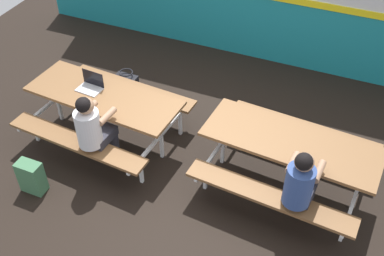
{
  "coord_description": "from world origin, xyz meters",
  "views": [
    {
      "loc": [
        1.71,
        -4.01,
        4.4
      ],
      "look_at": [
        0.0,
        0.01,
        0.55
      ],
      "focal_mm": 43.79,
      "sensor_mm": 36.0,
      "label": 1
    }
  ],
  "objects_px": {
    "picnic_table_left": "(105,104)",
    "student_further": "(300,183)",
    "backpack_dark": "(32,177)",
    "laptop_silver": "(91,85)",
    "tote_bag_bright": "(127,85)",
    "picnic_table_right": "(290,151)",
    "student_nearer": "(93,127)"
  },
  "relations": [
    {
      "from": "picnic_table_left",
      "to": "student_further",
      "type": "xyz_separation_m",
      "value": [
        2.69,
        -0.48,
        0.13
      ]
    },
    {
      "from": "student_further",
      "to": "backpack_dark",
      "type": "bearing_deg",
      "value": -167.0
    },
    {
      "from": "student_further",
      "to": "picnic_table_left",
      "type": "bearing_deg",
      "value": 169.8
    },
    {
      "from": "laptop_silver",
      "to": "backpack_dark",
      "type": "relative_size",
      "value": 0.76
    },
    {
      "from": "student_further",
      "to": "tote_bag_bright",
      "type": "xyz_separation_m",
      "value": [
        -2.92,
        1.43,
        -0.51
      ]
    },
    {
      "from": "student_further",
      "to": "tote_bag_bright",
      "type": "height_order",
      "value": "student_further"
    },
    {
      "from": "picnic_table_right",
      "to": "laptop_silver",
      "type": "distance_m",
      "value": 2.67
    },
    {
      "from": "picnic_table_right",
      "to": "laptop_silver",
      "type": "xyz_separation_m",
      "value": [
        -2.67,
        -0.04,
        0.21
      ]
    },
    {
      "from": "backpack_dark",
      "to": "picnic_table_right",
      "type": "bearing_deg",
      "value": 24.51
    },
    {
      "from": "laptop_silver",
      "to": "tote_bag_bright",
      "type": "bearing_deg",
      "value": 90.87
    },
    {
      "from": "laptop_silver",
      "to": "picnic_table_right",
      "type": "bearing_deg",
      "value": 0.82
    },
    {
      "from": "picnic_table_right",
      "to": "student_nearer",
      "type": "relative_size",
      "value": 1.74
    },
    {
      "from": "picnic_table_left",
      "to": "picnic_table_right",
      "type": "relative_size",
      "value": 1.0
    },
    {
      "from": "laptop_silver",
      "to": "picnic_table_left",
      "type": "bearing_deg",
      "value": -13.92
    },
    {
      "from": "backpack_dark",
      "to": "laptop_silver",
      "type": "bearing_deg",
      "value": 83.45
    },
    {
      "from": "picnic_table_right",
      "to": "student_nearer",
      "type": "distance_m",
      "value": 2.35
    },
    {
      "from": "picnic_table_left",
      "to": "laptop_silver",
      "type": "relative_size",
      "value": 6.25
    },
    {
      "from": "picnic_table_right",
      "to": "student_nearer",
      "type": "xyz_separation_m",
      "value": [
        -2.25,
        -0.66,
        0.13
      ]
    },
    {
      "from": "student_nearer",
      "to": "laptop_silver",
      "type": "relative_size",
      "value": 3.6
    },
    {
      "from": "picnic_table_left",
      "to": "tote_bag_bright",
      "type": "relative_size",
      "value": 4.88
    },
    {
      "from": "student_nearer",
      "to": "picnic_table_left",
      "type": "bearing_deg",
      "value": 109.11
    },
    {
      "from": "backpack_dark",
      "to": "tote_bag_bright",
      "type": "distance_m",
      "value": 2.14
    },
    {
      "from": "student_nearer",
      "to": "laptop_silver",
      "type": "height_order",
      "value": "student_nearer"
    },
    {
      "from": "laptop_silver",
      "to": "tote_bag_bright",
      "type": "relative_size",
      "value": 0.78
    },
    {
      "from": "picnic_table_left",
      "to": "student_nearer",
      "type": "relative_size",
      "value": 1.74
    },
    {
      "from": "picnic_table_left",
      "to": "student_nearer",
      "type": "bearing_deg",
      "value": -70.89
    },
    {
      "from": "student_further",
      "to": "backpack_dark",
      "type": "xyz_separation_m",
      "value": [
        -3.05,
        -0.7,
        -0.49
      ]
    },
    {
      "from": "tote_bag_bright",
      "to": "picnic_table_left",
      "type": "bearing_deg",
      "value": -76.38
    },
    {
      "from": "picnic_table_left",
      "to": "laptop_silver",
      "type": "xyz_separation_m",
      "value": [
        -0.22,
        0.05,
        0.21
      ]
    },
    {
      "from": "picnic_table_left",
      "to": "student_nearer",
      "type": "xyz_separation_m",
      "value": [
        0.2,
        -0.57,
        0.13
      ]
    },
    {
      "from": "laptop_silver",
      "to": "student_further",
      "type": "bearing_deg",
      "value": -10.48
    },
    {
      "from": "picnic_table_left",
      "to": "laptop_silver",
      "type": "distance_m",
      "value": 0.31
    }
  ]
}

